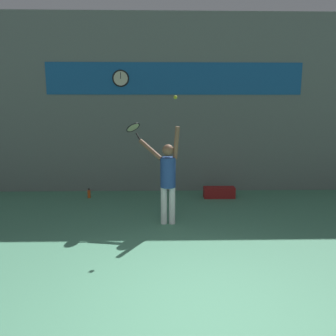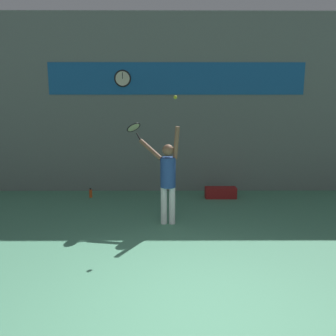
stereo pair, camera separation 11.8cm
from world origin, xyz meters
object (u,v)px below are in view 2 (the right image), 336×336
(tennis_racket, at_px, (134,128))
(tennis_ball, at_px, (175,97))
(tennis_player, at_px, (168,175))
(water_bottle, at_px, (91,193))
(equipment_bag, at_px, (221,193))
(scoreboard_clock, at_px, (123,78))

(tennis_racket, height_order, tennis_ball, tennis_ball)
(tennis_player, xyz_separation_m, water_bottle, (-2.09, 2.08, -0.92))
(tennis_player, height_order, water_bottle, tennis_player)
(tennis_player, height_order, equipment_bag, tennis_player)
(tennis_player, xyz_separation_m, tennis_racket, (-0.72, 0.49, 0.94))
(tennis_ball, height_order, water_bottle, tennis_ball)
(scoreboard_clock, distance_m, water_bottle, 3.30)
(tennis_player, xyz_separation_m, equipment_bag, (1.45, 2.01, -0.89))
(tennis_racket, relative_size, equipment_bag, 0.50)
(equipment_bag, bearing_deg, tennis_racket, -144.95)
(scoreboard_clock, relative_size, equipment_bag, 0.56)
(scoreboard_clock, height_order, equipment_bag, scoreboard_clock)
(water_bottle, bearing_deg, tennis_ball, -44.13)
(tennis_ball, xyz_separation_m, equipment_bag, (1.30, 2.11, -2.46))
(tennis_racket, relative_size, water_bottle, 1.60)
(tennis_ball, distance_m, water_bottle, 4.00)
(tennis_ball, distance_m, equipment_bag, 3.49)
(tennis_player, height_order, tennis_racket, tennis_racket)
(tennis_ball, relative_size, water_bottle, 0.27)
(water_bottle, bearing_deg, equipment_bag, -1.12)
(water_bottle, relative_size, equipment_bag, 0.31)
(water_bottle, bearing_deg, tennis_player, -44.83)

